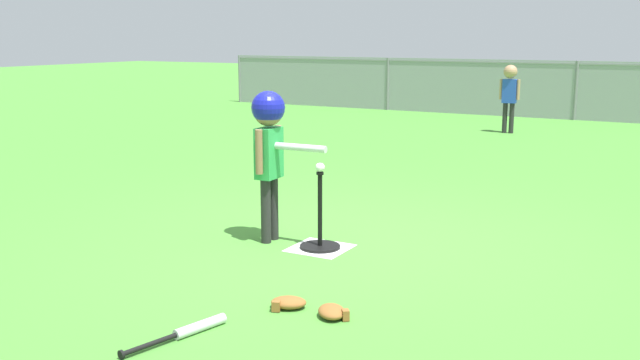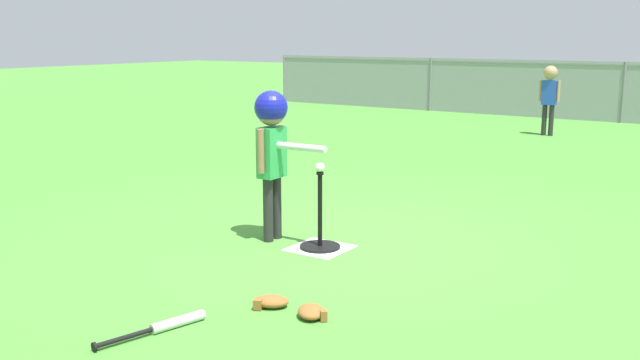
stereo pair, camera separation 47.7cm
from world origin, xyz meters
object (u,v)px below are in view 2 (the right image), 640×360
(spare_bat_silver, at_px, (167,325))
(batter_child, at_px, (272,135))
(fielder_deep_left, at_px, (549,91))
(batting_tee, at_px, (320,237))
(baseball_on_tee, at_px, (320,167))
(glove_tossed_aside, at_px, (312,312))
(glove_by_plate, at_px, (271,301))

(spare_bat_silver, bearing_deg, batter_child, 109.15)
(fielder_deep_left, bearing_deg, batting_tee, -86.29)
(baseball_on_tee, height_order, fielder_deep_left, fielder_deep_left)
(glove_tossed_aside, bearing_deg, glove_by_plate, -179.57)
(batting_tee, xyz_separation_m, spare_bat_silver, (0.17, -1.82, -0.06))
(spare_bat_silver, bearing_deg, glove_by_plate, 66.41)
(fielder_deep_left, bearing_deg, glove_tossed_aside, -81.91)
(batter_child, height_order, glove_tossed_aside, batter_child)
(batter_child, bearing_deg, batting_tee, 1.50)
(fielder_deep_left, xyz_separation_m, spare_bat_silver, (0.66, -9.31, -0.71))
(batting_tee, height_order, glove_tossed_aside, batting_tee)
(baseball_on_tee, xyz_separation_m, glove_tossed_aside, (0.75, -1.20, -0.62))
(baseball_on_tee, bearing_deg, batting_tee, -135.00)
(baseball_on_tee, bearing_deg, batter_child, -178.50)
(glove_by_plate, bearing_deg, fielder_deep_left, 96.09)
(batter_child, relative_size, fielder_deep_left, 1.06)
(batting_tee, height_order, spare_bat_silver, batting_tee)
(batter_child, relative_size, glove_tossed_aside, 4.49)
(fielder_deep_left, distance_m, spare_bat_silver, 9.36)
(glove_by_plate, height_order, glove_tossed_aside, same)
(batter_child, bearing_deg, baseball_on_tee, 1.50)
(batting_tee, xyz_separation_m, batter_child, (-0.45, -0.01, 0.78))
(glove_by_plate, bearing_deg, glove_tossed_aside, 0.43)
(batting_tee, relative_size, glove_tossed_aside, 2.25)
(baseball_on_tee, height_order, glove_tossed_aside, baseball_on_tee)
(baseball_on_tee, distance_m, glove_by_plate, 1.42)
(batter_child, distance_m, glove_by_plate, 1.71)
(batting_tee, relative_size, glove_by_plate, 2.32)
(batter_child, relative_size, glove_by_plate, 4.63)
(baseball_on_tee, xyz_separation_m, batter_child, (-0.45, -0.01, 0.22))
(fielder_deep_left, bearing_deg, baseball_on_tee, -86.29)
(batting_tee, bearing_deg, baseball_on_tee, 45.00)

